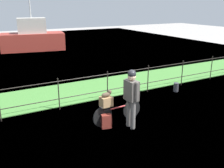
{
  "coord_description": "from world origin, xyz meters",
  "views": [
    {
      "loc": [
        -4.03,
        -5.27,
        3.35
      ],
      "look_at": [
        -0.3,
        1.43,
        0.9
      ],
      "focal_mm": 40.37,
      "sensor_mm": 36.0,
      "label": 1
    }
  ],
  "objects_px": {
    "bicycle_main": "(117,112)",
    "terrier_dog": "(107,94)",
    "cyclist_person": "(131,94)",
    "moored_boat_near": "(33,38)",
    "mooring_bollard": "(176,87)",
    "backpack_on_paving": "(106,121)",
    "wooden_crate": "(106,101)"
  },
  "relations": [
    {
      "from": "cyclist_person",
      "to": "moored_boat_near",
      "type": "xyz_separation_m",
      "value": [
        0.45,
        14.11,
        -0.12
      ]
    },
    {
      "from": "backpack_on_paving",
      "to": "cyclist_person",
      "type": "bearing_deg",
      "value": 167.86
    },
    {
      "from": "wooden_crate",
      "to": "backpack_on_paving",
      "type": "height_order",
      "value": "wooden_crate"
    },
    {
      "from": "terrier_dog",
      "to": "cyclist_person",
      "type": "xyz_separation_m",
      "value": [
        0.53,
        -0.42,
        0.05
      ]
    },
    {
      "from": "bicycle_main",
      "to": "moored_boat_near",
      "type": "relative_size",
      "value": 0.34
    },
    {
      "from": "mooring_bollard",
      "to": "backpack_on_paving",
      "type": "bearing_deg",
      "value": -160.39
    },
    {
      "from": "bicycle_main",
      "to": "cyclist_person",
      "type": "xyz_separation_m",
      "value": [
        0.2,
        -0.44,
        0.68
      ]
    },
    {
      "from": "wooden_crate",
      "to": "backpack_on_paving",
      "type": "relative_size",
      "value": 0.81
    },
    {
      "from": "terrier_dog",
      "to": "moored_boat_near",
      "type": "xyz_separation_m",
      "value": [
        0.98,
        13.69,
        -0.07
      ]
    },
    {
      "from": "moored_boat_near",
      "to": "wooden_crate",
      "type": "bearing_deg",
      "value": -94.2
    },
    {
      "from": "terrier_dog",
      "to": "moored_boat_near",
      "type": "relative_size",
      "value": 0.07
    },
    {
      "from": "terrier_dog",
      "to": "cyclist_person",
      "type": "relative_size",
      "value": 0.19
    },
    {
      "from": "cyclist_person",
      "to": "terrier_dog",
      "type": "bearing_deg",
      "value": 141.71
    },
    {
      "from": "wooden_crate",
      "to": "cyclist_person",
      "type": "relative_size",
      "value": 0.19
    },
    {
      "from": "wooden_crate",
      "to": "moored_boat_near",
      "type": "bearing_deg",
      "value": 85.8
    },
    {
      "from": "bicycle_main",
      "to": "terrier_dog",
      "type": "relative_size",
      "value": 5.08
    },
    {
      "from": "terrier_dog",
      "to": "moored_boat_near",
      "type": "height_order",
      "value": "moored_boat_near"
    },
    {
      "from": "mooring_bollard",
      "to": "moored_boat_near",
      "type": "xyz_separation_m",
      "value": [
        -2.81,
        12.43,
        0.71
      ]
    },
    {
      "from": "bicycle_main",
      "to": "cyclist_person",
      "type": "distance_m",
      "value": 0.83
    },
    {
      "from": "terrier_dog",
      "to": "backpack_on_paving",
      "type": "height_order",
      "value": "terrier_dog"
    },
    {
      "from": "moored_boat_near",
      "to": "mooring_bollard",
      "type": "bearing_deg",
      "value": -77.27
    },
    {
      "from": "terrier_dog",
      "to": "mooring_bollard",
      "type": "bearing_deg",
      "value": 18.34
    },
    {
      "from": "wooden_crate",
      "to": "bicycle_main",
      "type": "bearing_deg",
      "value": 3.05
    },
    {
      "from": "bicycle_main",
      "to": "terrier_dog",
      "type": "bearing_deg",
      "value": -176.95
    },
    {
      "from": "wooden_crate",
      "to": "mooring_bollard",
      "type": "bearing_deg",
      "value": 18.25
    },
    {
      "from": "cyclist_person",
      "to": "moored_boat_near",
      "type": "relative_size",
      "value": 0.35
    },
    {
      "from": "terrier_dog",
      "to": "cyclist_person",
      "type": "height_order",
      "value": "cyclist_person"
    },
    {
      "from": "cyclist_person",
      "to": "mooring_bollard",
      "type": "distance_m",
      "value": 3.75
    },
    {
      "from": "wooden_crate",
      "to": "cyclist_person",
      "type": "height_order",
      "value": "cyclist_person"
    },
    {
      "from": "wooden_crate",
      "to": "moored_boat_near",
      "type": "xyz_separation_m",
      "value": [
        1.01,
        13.69,
        0.15
      ]
    },
    {
      "from": "mooring_bollard",
      "to": "moored_boat_near",
      "type": "bearing_deg",
      "value": 102.73
    },
    {
      "from": "bicycle_main",
      "to": "terrier_dog",
      "type": "distance_m",
      "value": 0.72
    }
  ]
}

